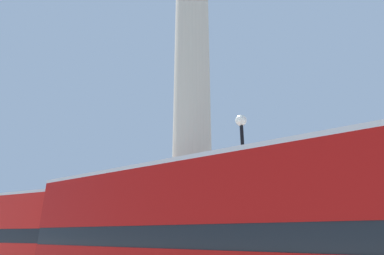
{
  "coord_description": "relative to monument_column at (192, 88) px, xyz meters",
  "views": [
    {
      "loc": [
        7.26,
        -12.39,
        2.39
      ],
      "look_at": [
        0.0,
        0.0,
        7.53
      ],
      "focal_mm": 28.0,
      "sensor_mm": 36.0,
      "label": 1
    }
  ],
  "objects": [
    {
      "name": "monument_column",
      "position": [
        0.0,
        0.0,
        0.0
      ],
      "size": [
        5.16,
        5.16,
        25.72
      ],
      "color": "#BCB29E",
      "rests_on": "ground_plane"
    },
    {
      "name": "bus_a",
      "position": [
        -7.09,
        -3.75,
        -7.47
      ],
      "size": [
        11.07,
        3.29,
        4.16
      ],
      "rotation": [
        0.0,
        0.0,
        0.07
      ],
      "color": "red",
      "rests_on": "ground_plane"
    },
    {
      "name": "bus_c",
      "position": [
        2.64,
        -4.67,
        -7.38
      ],
      "size": [
        11.65,
        3.63,
        4.32
      ],
      "rotation": [
        0.0,
        0.0,
        -0.09
      ],
      "color": "#A80F0C",
      "rests_on": "ground_plane"
    },
    {
      "name": "equestrian_statue",
      "position": [
        -10.33,
        3.95,
        -8.21
      ],
      "size": [
        3.57,
        2.95,
        5.6
      ],
      "rotation": [
        0.0,
        0.0,
        0.27
      ],
      "color": "#BCB29E",
      "rests_on": "ground_plane"
    },
    {
      "name": "street_lamp",
      "position": [
        3.34,
        -1.85,
        -5.74
      ],
      "size": [
        0.46,
        0.46,
        6.89
      ],
      "color": "black",
      "rests_on": "ground_plane"
    }
  ]
}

